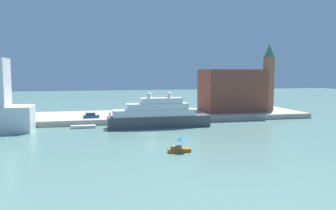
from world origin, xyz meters
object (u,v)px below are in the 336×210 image
(work_barge, at_px, (83,127))
(mooring_bollard, at_px, (141,117))
(small_motorboat, at_px, (180,146))
(person_figure, at_px, (110,115))
(bell_tower, at_px, (269,74))
(parked_car, at_px, (91,116))
(large_yacht, at_px, (158,115))
(harbor_building, at_px, (232,90))

(work_barge, xyz_separation_m, mooring_bollard, (16.07, 5.18, 1.51))
(small_motorboat, relative_size, person_figure, 2.63)
(mooring_bollard, bearing_deg, small_motorboat, -87.17)
(bell_tower, bearing_deg, small_motorboat, -133.17)
(parked_car, xyz_separation_m, mooring_bollard, (14.05, -3.08, -0.28))
(small_motorboat, xyz_separation_m, person_figure, (-10.51, 39.28, 1.05))
(large_yacht, relative_size, small_motorboat, 6.55)
(small_motorboat, height_order, work_barge, small_motorboat)
(harbor_building, bearing_deg, parked_car, -171.36)
(parked_car, relative_size, person_figure, 2.85)
(small_motorboat, bearing_deg, large_yacht, 86.80)
(work_barge, distance_m, person_figure, 10.89)
(large_yacht, xyz_separation_m, small_motorboat, (-1.60, -28.73, -1.93))
(work_barge, distance_m, harbor_building, 51.40)
(large_yacht, xyz_separation_m, parked_car, (-17.47, 11.01, -1.00))
(work_barge, relative_size, person_figure, 3.97)
(small_motorboat, xyz_separation_m, mooring_bollard, (-1.81, 36.67, 0.65))
(bell_tower, distance_m, mooring_bollard, 49.07)
(small_motorboat, xyz_separation_m, work_barge, (-17.88, 31.49, -0.86))
(work_barge, bearing_deg, person_figure, 46.61)
(bell_tower, bearing_deg, parked_car, -172.75)
(small_motorboat, height_order, mooring_bollard, small_motorboat)
(harbor_building, distance_m, parked_car, 47.33)
(large_yacht, xyz_separation_m, bell_tower, (42.88, 18.69, 10.91))
(small_motorboat, bearing_deg, person_figure, 104.99)
(work_barge, distance_m, bell_tower, 65.81)
(parked_car, bearing_deg, mooring_bollard, -12.36)
(small_motorboat, relative_size, harbor_building, 0.21)
(work_barge, bearing_deg, small_motorboat, -60.41)
(bell_tower, xyz_separation_m, person_figure, (-55.00, -8.15, -11.78))
(work_barge, height_order, bell_tower, bell_tower)
(large_yacht, height_order, bell_tower, bell_tower)
(parked_car, relative_size, mooring_bollard, 6.89)
(large_yacht, height_order, small_motorboat, large_yacht)
(bell_tower, relative_size, mooring_bollard, 34.70)
(harbor_building, bearing_deg, small_motorboat, -123.09)
(parked_car, distance_m, person_figure, 5.38)
(small_motorboat, bearing_deg, mooring_bollard, 92.83)
(parked_car, bearing_deg, bell_tower, 7.25)
(small_motorboat, distance_m, work_barge, 36.22)
(work_barge, relative_size, harbor_building, 0.32)
(small_motorboat, relative_size, bell_tower, 0.18)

